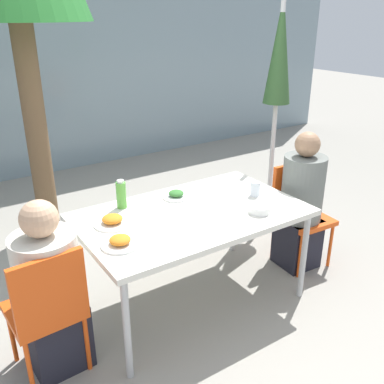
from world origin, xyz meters
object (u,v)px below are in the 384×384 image
drinking_cup (255,189)px  person_right (301,206)px  person_left (51,293)px  closed_umbrella (278,71)px  salad_bowl (260,209)px  chair_right (298,207)px  chair_left (47,305)px  bottle (121,195)px

drinking_cup → person_right: bearing=-5.5°
person_left → person_right: 2.06m
closed_umbrella → person_left: bearing=-162.8°
person_right → drinking_cup: person_right is taller
salad_bowl → chair_right: bearing=21.5°
chair_left → person_left: size_ratio=0.78×
chair_left → chair_right: bearing=0.6°
bottle → drinking_cup: size_ratio=1.91×
person_left → closed_umbrella: 2.75m
person_left → chair_right: bearing=-1.5°
chair_right → salad_bowl: 0.80m
bottle → drinking_cup: bottle is taller
chair_left → person_left: bearing=58.1°
person_right → salad_bowl: 0.71m
bottle → person_right: bearing=-16.1°
person_left → drinking_cup: person_left is taller
chair_right → bottle: size_ratio=4.11×
chair_right → drinking_cup: chair_right is taller
chair_right → closed_umbrella: 1.28m
person_right → person_left: bearing=3.6°
person_left → chair_right: 2.12m
chair_left → person_right: person_right is taller
person_left → bottle: (0.66, 0.40, 0.33)m
chair_right → closed_umbrella: size_ratio=0.39×
chair_left → person_left: person_left is taller
closed_umbrella → bottle: closed_umbrella is taller
person_left → drinking_cup: (1.59, 0.04, 0.29)m
closed_umbrella → drinking_cup: (-0.86, -0.72, -0.73)m
closed_umbrella → drinking_cup: 1.34m
person_left → bottle: person_left is taller
bottle → salad_bowl: 0.97m
chair_left → closed_umbrella: bearing=15.3°
person_left → chair_right: size_ratio=1.29×
closed_umbrella → drinking_cup: bearing=-140.0°
chair_left → drinking_cup: size_ratio=7.83×
person_right → drinking_cup: bearing=-1.6°
chair_left → drinking_cup: (1.63, 0.12, 0.30)m
person_right → bottle: bearing=-12.2°
person_left → person_right: person_right is taller
person_left → salad_bowl: size_ratio=7.53×
salad_bowl → drinking_cup: bearing=55.1°
bottle → drinking_cup: 1.00m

